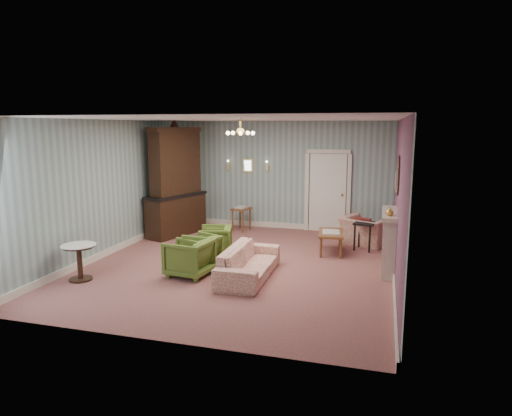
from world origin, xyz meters
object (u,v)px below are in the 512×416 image
(wingback_chair, at_px, (365,226))
(olive_chair_a, at_px, (189,256))
(olive_chair_c, at_px, (215,239))
(dresser, at_px, (175,179))
(olive_chair_b, at_px, (200,249))
(side_table_black, at_px, (364,236))
(sofa_chintz, at_px, (249,257))
(fireplace, at_px, (389,241))
(pedestal_table, at_px, (80,262))
(coffee_table, at_px, (331,242))

(wingback_chair, bearing_deg, olive_chair_a, 71.40)
(olive_chair_c, bearing_deg, dresser, -147.71)
(olive_chair_b, relative_size, side_table_black, 1.08)
(sofa_chintz, relative_size, wingback_chair, 1.94)
(olive_chair_b, bearing_deg, olive_chair_c, -159.64)
(olive_chair_a, height_order, dresser, dresser)
(fireplace, xyz_separation_m, pedestal_table, (-5.38, -2.13, -0.24))
(olive_chair_c, distance_m, sofa_chintz, 1.70)
(fireplace, bearing_deg, olive_chair_c, 177.89)
(olive_chair_b, relative_size, fireplace, 0.49)
(olive_chair_a, bearing_deg, fireplace, 118.02)
(olive_chair_c, relative_size, sofa_chintz, 0.35)
(coffee_table, distance_m, side_table_black, 0.83)
(sofa_chintz, distance_m, side_table_black, 3.18)
(wingback_chair, distance_m, fireplace, 1.96)
(coffee_table, bearing_deg, olive_chair_c, -161.90)
(wingback_chair, xyz_separation_m, side_table_black, (0.00, -0.51, -0.12))
(olive_chair_a, height_order, coffee_table, olive_chair_a)
(olive_chair_b, bearing_deg, dresser, -124.13)
(olive_chair_b, height_order, coffee_table, olive_chair_b)
(pedestal_table, bearing_deg, olive_chair_a, 23.36)
(wingback_chair, distance_m, dresser, 4.84)
(olive_chair_a, distance_m, wingback_chair, 4.45)
(olive_chair_a, distance_m, side_table_black, 4.10)
(olive_chair_a, bearing_deg, pedestal_table, -59.28)
(olive_chair_a, height_order, side_table_black, olive_chair_a)
(side_table_black, bearing_deg, olive_chair_a, -138.42)
(olive_chair_c, xyz_separation_m, fireplace, (3.62, -0.13, 0.24))
(coffee_table, bearing_deg, side_table_black, 32.85)
(dresser, bearing_deg, olive_chair_b, -37.72)
(olive_chair_b, distance_m, fireplace, 3.71)
(sofa_chintz, height_order, side_table_black, sofa_chintz)
(sofa_chintz, bearing_deg, side_table_black, -39.08)
(olive_chair_c, distance_m, coffee_table, 2.53)
(olive_chair_a, height_order, wingback_chair, wingback_chair)
(olive_chair_b, distance_m, olive_chair_c, 0.86)
(olive_chair_a, distance_m, olive_chair_c, 1.48)
(olive_chair_c, height_order, side_table_black, olive_chair_c)
(olive_chair_b, xyz_separation_m, dresser, (-1.61, 2.33, 1.11))
(fireplace, height_order, coffee_table, fireplace)
(olive_chair_a, distance_m, fireplace, 3.83)
(wingback_chair, bearing_deg, dresser, 28.22)
(fireplace, bearing_deg, sofa_chintz, -155.64)
(olive_chair_a, distance_m, dresser, 3.56)
(olive_chair_b, distance_m, coffee_table, 2.93)
(pedestal_table, bearing_deg, fireplace, 21.57)
(wingback_chair, bearing_deg, olive_chair_c, 54.29)
(olive_chair_b, bearing_deg, olive_chair_a, 26.03)
(side_table_black, bearing_deg, coffee_table, -147.15)
(coffee_table, bearing_deg, wingback_chair, 54.21)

